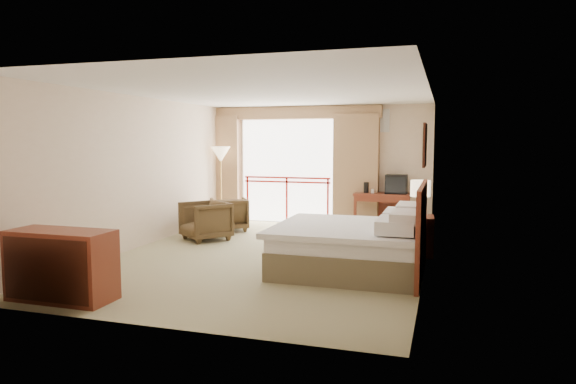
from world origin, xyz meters
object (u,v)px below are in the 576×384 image
(floor_lamp, at_px, (221,157))
(dresser, at_px, (61,265))
(tv, at_px, (396,184))
(table_lamp, at_px, (420,189))
(armchair_near, at_px, (206,240))
(wastebasket, at_px, (348,224))
(armchair_far, at_px, (229,230))
(side_table, at_px, (207,215))
(nightstand, at_px, (419,236))
(desk, at_px, (382,201))
(bed, at_px, (354,245))

(floor_lamp, xyz_separation_m, dresser, (0.64, -5.99, -1.11))
(tv, bearing_deg, table_lamp, -57.95)
(dresser, bearing_deg, armchair_near, 87.82)
(wastebasket, xyz_separation_m, armchair_near, (-2.47, -1.66, -0.16))
(floor_lamp, bearing_deg, armchair_far, -56.72)
(armchair_far, bearing_deg, dresser, 59.55)
(tv, relative_size, side_table, 0.81)
(table_lamp, height_order, dresser, table_lamp)
(armchair_near, height_order, floor_lamp, floor_lamp)
(nightstand, bearing_deg, wastebasket, 127.28)
(nightstand, distance_m, desk, 2.70)
(table_lamp, xyz_separation_m, floor_lamp, (-4.62, 2.18, 0.42))
(tv, relative_size, dresser, 0.36)
(tv, bearing_deg, nightstand, -58.23)
(armchair_far, bearing_deg, bed, 109.14)
(bed, relative_size, desk, 1.79)
(table_lamp, relative_size, tv, 1.26)
(table_lamp, height_order, wastebasket, table_lamp)
(desk, relative_size, armchair_far, 1.54)
(armchair_near, relative_size, side_table, 1.45)
(armchair_far, bearing_deg, table_lamp, 131.84)
(tv, bearing_deg, armchair_far, -143.27)
(dresser, bearing_deg, floor_lamp, 93.39)
(wastebasket, bearing_deg, bed, -77.95)
(wastebasket, bearing_deg, dresser, -113.51)
(armchair_near, bearing_deg, bed, 12.65)
(side_table, relative_size, floor_lamp, 0.32)
(bed, relative_size, side_table, 3.75)
(desk, height_order, armchair_far, desk)
(side_table, bearing_deg, floor_lamp, 103.23)
(armchair_near, xyz_separation_m, side_table, (-0.25, 0.57, 0.39))
(tv, bearing_deg, wastebasket, -127.52)
(bed, distance_m, table_lamp, 1.79)
(side_table, bearing_deg, dresser, -86.28)
(bed, xyz_separation_m, floor_lamp, (-3.75, 3.56, 1.15))
(nightstand, xyz_separation_m, armchair_far, (-4.01, 1.30, -0.33))
(table_lamp, height_order, side_table, table_lamp)
(tv, relative_size, armchair_near, 0.56)
(bed, distance_m, desk, 3.87)
(tv, height_order, armchair_near, tv)
(wastebasket, relative_size, dresser, 0.26)
(wastebasket, height_order, floor_lamp, floor_lamp)
(wastebasket, height_order, armchair_far, armchair_far)
(desk, height_order, floor_lamp, floor_lamp)
(bed, xyz_separation_m, side_table, (-3.40, 2.07, 0.01))
(bed, height_order, armchair_far, bed)
(armchair_far, bearing_deg, wastebasket, 161.10)
(nightstand, relative_size, tv, 1.45)
(armchair_far, bearing_deg, tv, 168.09)
(tv, xyz_separation_m, floor_lamp, (-4.01, -0.24, 0.55))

